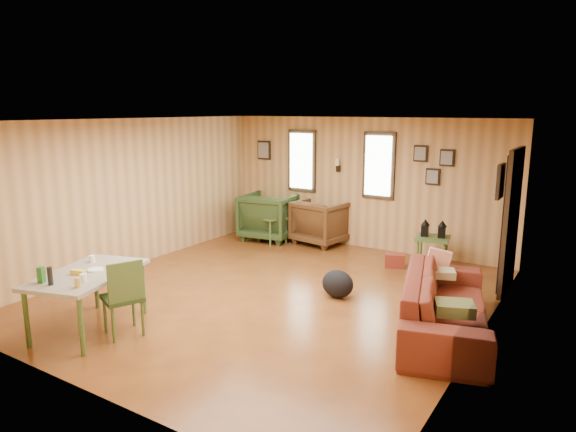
# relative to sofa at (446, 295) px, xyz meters

# --- Properties ---
(room) EXTENTS (5.54, 6.04, 2.44)m
(room) POSITION_rel_sofa_xyz_m (-2.21, 0.23, 0.75)
(room) COLOR brown
(room) RESTS_ON ground
(sofa) EXTENTS (1.28, 2.43, 0.91)m
(sofa) POSITION_rel_sofa_xyz_m (0.00, 0.00, 0.00)
(sofa) COLOR maroon
(sofa) RESTS_ON ground
(recliner_brown) EXTENTS (1.03, 0.98, 0.93)m
(recliner_brown) POSITION_rel_sofa_xyz_m (-3.12, 2.75, 0.01)
(recliner_brown) COLOR #513218
(recliner_brown) RESTS_ON ground
(recliner_green) EXTENTS (1.11, 1.06, 1.01)m
(recliner_green) POSITION_rel_sofa_xyz_m (-4.17, 2.52, 0.05)
(recliner_green) COLOR #2C421E
(recliner_green) RESTS_ON ground
(end_table) EXTENTS (0.63, 0.61, 0.63)m
(end_table) POSITION_rel_sofa_xyz_m (-3.97, 2.31, -0.10)
(end_table) COLOR #4F7232
(end_table) RESTS_ON ground
(side_table) EXTENTS (0.59, 0.59, 0.81)m
(side_table) POSITION_rel_sofa_xyz_m (-0.86, 2.32, 0.10)
(side_table) COLOR #4F7232
(side_table) RESTS_ON ground
(cooler) EXTENTS (0.37, 0.32, 0.22)m
(cooler) POSITION_rel_sofa_xyz_m (-1.39, 2.08, -0.34)
(cooler) COLOR maroon
(cooler) RESTS_ON ground
(backpack) EXTENTS (0.54, 0.48, 0.39)m
(backpack) POSITION_rel_sofa_xyz_m (-1.56, 0.34, -0.26)
(backpack) COLOR black
(backpack) RESTS_ON ground
(sofa_pillows) EXTENTS (1.00, 1.69, 0.35)m
(sofa_pillows) POSITION_rel_sofa_xyz_m (-0.06, 0.20, 0.04)
(sofa_pillows) COLOR #515A32
(sofa_pillows) RESTS_ON sofa
(dining_table) EXTENTS (1.17, 1.54, 0.90)m
(dining_table) POSITION_rel_sofa_xyz_m (-3.54, -2.16, 0.18)
(dining_table) COLOR gray
(dining_table) RESTS_ON ground
(dining_chair) EXTENTS (0.54, 0.54, 0.91)m
(dining_chair) POSITION_rel_sofa_xyz_m (-3.03, -2.05, 0.05)
(dining_chair) COLOR #2C421E
(dining_chair) RESTS_ON ground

